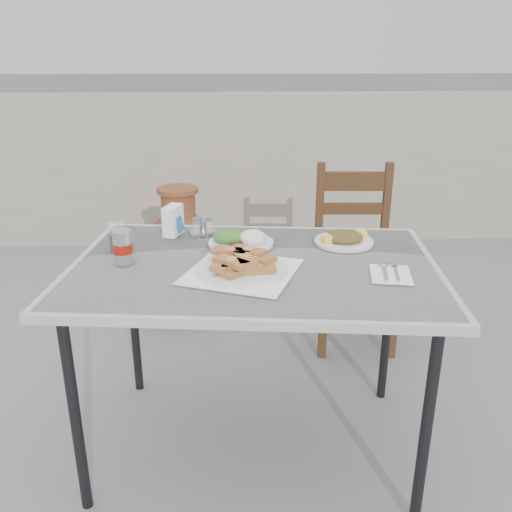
{
  "coord_description": "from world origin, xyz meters",
  "views": [
    {
      "loc": [
        0.08,
        -1.92,
        1.5
      ],
      "look_at": [
        0.18,
        -0.06,
        0.8
      ],
      "focal_mm": 38.0,
      "sensor_mm": 36.0,
      "label": 1
    }
  ],
  "objects": [
    {
      "name": "napkin_holder",
      "position": [
        -0.15,
        0.22,
        0.86
      ],
      "size": [
        0.09,
        0.11,
        0.12
      ],
      "rotation": [
        0.0,
        0.0,
        -0.35
      ],
      "color": "white",
      "rests_on": "cafe_table"
    },
    {
      "name": "pide_plate",
      "position": [
        0.12,
        -0.2,
        0.83
      ],
      "size": [
        0.46,
        0.46,
        0.07
      ],
      "rotation": [
        0.0,
        0.0,
        -0.38
      ],
      "color": "white",
      "rests_on": "cafe_table"
    },
    {
      "name": "cola_glass",
      "position": [
        -0.34,
        0.05,
        0.84
      ],
      "size": [
        0.07,
        0.07,
        0.1
      ],
      "color": "white",
      "rests_on": "cafe_table"
    },
    {
      "name": "chair",
      "position": [
        0.75,
        0.76,
        0.49
      ],
      "size": [
        0.45,
        0.45,
        0.96
      ],
      "rotation": [
        0.0,
        0.0,
        -0.06
      ],
      "color": "#341B0E",
      "rests_on": "ground"
    },
    {
      "name": "back_wall",
      "position": [
        0.0,
        2.5,
        0.6
      ],
      "size": [
        6.0,
        0.25,
        1.2
      ],
      "primitive_type": "cube",
      "color": "gray",
      "rests_on": "ground"
    },
    {
      "name": "condiment_caddy",
      "position": [
        -0.03,
        0.22,
        0.82
      ],
      "size": [
        0.12,
        0.1,
        0.08
      ],
      "rotation": [
        0.0,
        0.0,
        0.14
      ],
      "color": "#B1B1B8",
      "rests_on": "cafe_table"
    },
    {
      "name": "ground",
      "position": [
        0.0,
        0.0,
        0.0
      ],
      "size": [
        80.0,
        80.0,
        0.0
      ],
      "primitive_type": "plane",
      "color": "#606062",
      "rests_on": "ground"
    },
    {
      "name": "soda_can",
      "position": [
        -0.3,
        -0.09,
        0.86
      ],
      "size": [
        0.07,
        0.07,
        0.12
      ],
      "color": "silver",
      "rests_on": "cafe_table"
    },
    {
      "name": "salad_chopped_plate",
      "position": [
        0.53,
        0.07,
        0.82
      ],
      "size": [
        0.23,
        0.23,
        0.05
      ],
      "color": "white",
      "rests_on": "cafe_table"
    },
    {
      "name": "salad_rice_plate",
      "position": [
        0.12,
        0.08,
        0.82
      ],
      "size": [
        0.25,
        0.25,
        0.06
      ],
      "color": "white",
      "rests_on": "cafe_table"
    },
    {
      "name": "cutlery_napkin",
      "position": [
        0.62,
        -0.24,
        0.8
      ],
      "size": [
        0.16,
        0.2,
        0.01
      ],
      "rotation": [
        0.0,
        0.0,
        -0.2
      ],
      "color": "white",
      "rests_on": "cafe_table"
    },
    {
      "name": "cafe_table",
      "position": [
        0.17,
        -0.11,
        0.74
      ],
      "size": [
        1.4,
        1.02,
        0.8
      ],
      "rotation": [
        0.0,
        0.0,
        -0.11
      ],
      "color": "black",
      "rests_on": "ground"
    },
    {
      "name": "terracotta_urn",
      "position": [
        -0.2,
        1.06,
        0.37
      ],
      "size": [
        0.45,
        0.45,
        0.79
      ],
      "color": "brown",
      "rests_on": "ground"
    }
  ]
}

